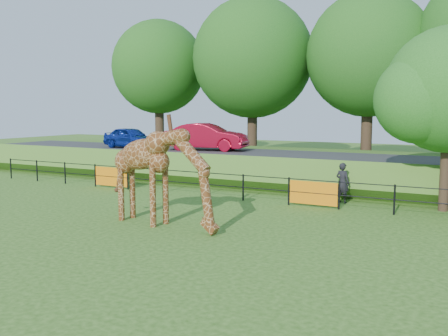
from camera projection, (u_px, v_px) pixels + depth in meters
The scene contains 9 objects.
ground at pixel (117, 248), 13.63m from camera, with size 90.00×90.00×0.00m, color #2A5114.
giraffe at pixel (162, 177), 16.02m from camera, with size 4.48×0.82×3.20m, color #5D3013, non-canonical shape.
perimeter_fence at pixel (243, 187), 20.59m from camera, with size 28.07×0.10×1.10m, color black, non-canonical shape.
embankment at pixel (303, 166), 27.17m from camera, with size 40.00×9.00×1.30m, color #2A5114.
road at pixel (293, 156), 25.77m from camera, with size 40.00×5.00×0.12m, color #2D2D2F.
car_blue at pixel (131, 138), 29.97m from camera, with size 1.49×3.70×1.26m, color #132EA0.
car_red at pixel (207, 137), 28.37m from camera, with size 1.62×4.65×1.53m, color #A30B24.
visitor at pixel (343, 183), 20.10m from camera, with size 0.59×0.39×1.63m, color black.
bg_tree_line at pixel (367, 54), 31.22m from camera, with size 37.30×8.80×11.82m.
Camera 1 is at (8.79, -10.37, 3.80)m, focal length 40.00 mm.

